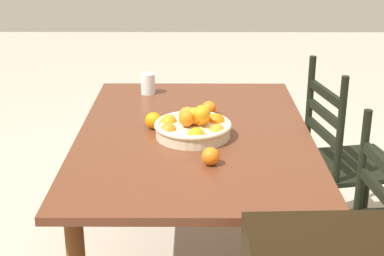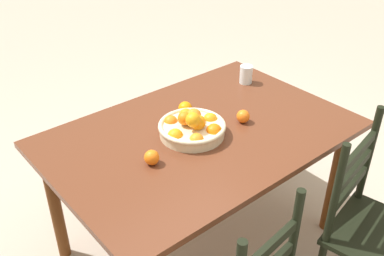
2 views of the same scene
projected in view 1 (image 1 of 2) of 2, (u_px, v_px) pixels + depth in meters
dining_table at (193, 151)px, 2.60m from camera, size 1.53×1.02×0.76m
chair_by_cabinet at (345, 161)px, 3.04m from camera, size 0.52×0.52×0.97m
fruit_bowl at (192, 127)px, 2.51m from camera, size 0.34×0.34×0.15m
orange_loose_0 at (208, 108)px, 2.77m from camera, size 0.07×0.07×0.07m
orange_loose_1 at (210, 156)px, 2.23m from camera, size 0.07×0.07×0.07m
orange_loose_2 at (152, 121)px, 2.60m from camera, size 0.07×0.07×0.07m
drinking_glass at (147, 84)px, 3.09m from camera, size 0.08×0.08×0.11m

